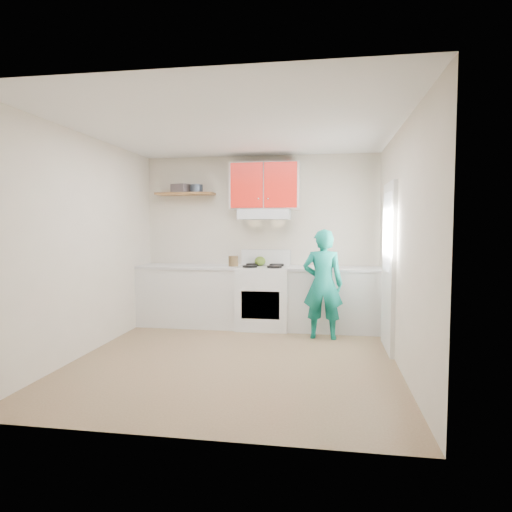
% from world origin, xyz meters
% --- Properties ---
extents(floor, '(3.80, 3.80, 0.00)m').
position_xyz_m(floor, '(0.00, 0.00, 0.00)').
color(floor, brown).
rests_on(floor, ground).
extents(ceiling, '(3.60, 3.80, 0.04)m').
position_xyz_m(ceiling, '(0.00, 0.00, 2.60)').
color(ceiling, white).
rests_on(ceiling, floor).
extents(back_wall, '(3.60, 0.04, 2.60)m').
position_xyz_m(back_wall, '(0.00, 1.90, 1.30)').
color(back_wall, beige).
rests_on(back_wall, floor).
extents(front_wall, '(3.60, 0.04, 2.60)m').
position_xyz_m(front_wall, '(0.00, -1.90, 1.30)').
color(front_wall, beige).
rests_on(front_wall, floor).
extents(left_wall, '(0.04, 3.80, 2.60)m').
position_xyz_m(left_wall, '(-1.80, 0.00, 1.30)').
color(left_wall, beige).
rests_on(left_wall, floor).
extents(right_wall, '(0.04, 3.80, 2.60)m').
position_xyz_m(right_wall, '(1.80, 0.00, 1.30)').
color(right_wall, beige).
rests_on(right_wall, floor).
extents(door, '(0.05, 0.85, 2.05)m').
position_xyz_m(door, '(1.78, 0.70, 1.02)').
color(door, white).
rests_on(door, floor).
extents(door_glass, '(0.01, 0.55, 0.95)m').
position_xyz_m(door_glass, '(1.75, 0.70, 1.45)').
color(door_glass, white).
rests_on(door_glass, door).
extents(counter_left, '(1.52, 0.60, 0.90)m').
position_xyz_m(counter_left, '(-1.04, 1.60, 0.45)').
color(counter_left, silver).
rests_on(counter_left, floor).
extents(counter_right, '(1.32, 0.60, 0.90)m').
position_xyz_m(counter_right, '(1.14, 1.60, 0.45)').
color(counter_right, silver).
rests_on(counter_right, floor).
extents(stove, '(0.76, 0.65, 0.92)m').
position_xyz_m(stove, '(0.10, 1.57, 0.46)').
color(stove, white).
rests_on(stove, floor).
extents(range_hood, '(0.76, 0.44, 0.15)m').
position_xyz_m(range_hood, '(0.10, 1.68, 1.70)').
color(range_hood, silver).
rests_on(range_hood, back_wall).
extents(upper_cabinets, '(1.02, 0.33, 0.70)m').
position_xyz_m(upper_cabinets, '(0.10, 1.73, 2.12)').
color(upper_cabinets, red).
rests_on(upper_cabinets, back_wall).
extents(shelf, '(0.90, 0.30, 0.04)m').
position_xyz_m(shelf, '(-1.15, 1.75, 2.02)').
color(shelf, brown).
rests_on(shelf, back_wall).
extents(books, '(0.30, 0.25, 0.13)m').
position_xyz_m(books, '(-1.22, 1.72, 2.10)').
color(books, '#483F42').
rests_on(books, shelf).
extents(tin, '(0.24, 0.24, 0.12)m').
position_xyz_m(tin, '(-0.96, 1.72, 2.10)').
color(tin, '#333D4C').
rests_on(tin, shelf).
extents(kettle, '(0.18, 0.18, 0.14)m').
position_xyz_m(kettle, '(0.03, 1.71, 0.99)').
color(kettle, '#506F1F').
rests_on(kettle, stove).
extents(crock, '(0.19, 0.19, 0.18)m').
position_xyz_m(crock, '(-0.35, 1.54, 0.99)').
color(crock, '#4F3C22').
rests_on(crock, counter_left).
extents(cutting_board, '(0.29, 0.22, 0.02)m').
position_xyz_m(cutting_board, '(0.85, 1.51, 0.91)').
color(cutting_board, olive).
rests_on(cutting_board, counter_right).
extents(silicone_mat, '(0.35, 0.32, 0.01)m').
position_xyz_m(silicone_mat, '(1.52, 1.66, 0.90)').
color(silicone_mat, red).
rests_on(silicone_mat, counter_right).
extents(person, '(0.55, 0.38, 1.48)m').
position_xyz_m(person, '(0.98, 1.10, 0.74)').
color(person, '#0C7262').
rests_on(person, floor).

